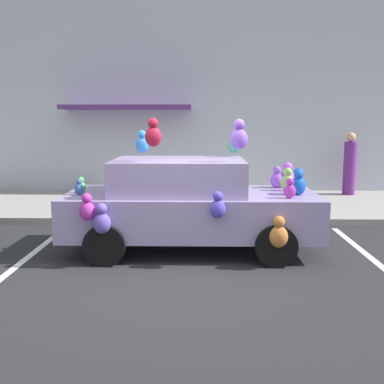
# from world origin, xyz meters

# --- Properties ---
(ground_plane) EXTENTS (60.00, 60.00, 0.00)m
(ground_plane) POSITION_xyz_m (0.00, 0.00, 0.00)
(ground_plane) COLOR #262628
(sidewalk) EXTENTS (24.00, 4.00, 0.15)m
(sidewalk) POSITION_xyz_m (0.00, 5.00, 0.07)
(sidewalk) COLOR gray
(sidewalk) RESTS_ON ground
(storefront_building) EXTENTS (24.00, 1.25, 6.40)m
(storefront_building) POSITION_xyz_m (-0.02, 7.14, 3.19)
(storefront_building) COLOR #B2B7C1
(storefront_building) RESTS_ON ground
(parking_stripe_front) EXTENTS (0.12, 3.60, 0.01)m
(parking_stripe_front) POSITION_xyz_m (3.11, 1.00, 0.00)
(parking_stripe_front) COLOR silver
(parking_stripe_front) RESTS_ON ground
(parking_stripe_rear) EXTENTS (0.12, 3.60, 0.01)m
(parking_stripe_rear) POSITION_xyz_m (-2.41, 1.00, 0.00)
(parking_stripe_rear) COLOR silver
(parking_stripe_rear) RESTS_ON ground
(plush_covered_car) EXTENTS (4.17, 2.16, 2.23)m
(plush_covered_car) POSITION_xyz_m (0.19, 1.21, 0.81)
(plush_covered_car) COLOR #9886B3
(plush_covered_car) RESTS_ON ground
(teddy_bear_on_sidewalk) EXTENTS (0.39, 0.32, 0.74)m
(teddy_bear_on_sidewalk) POSITION_xyz_m (0.87, 3.44, 0.49)
(teddy_bear_on_sidewalk) COLOR pink
(teddy_bear_on_sidewalk) RESTS_ON sidewalk
(pedestrian_near_shopfront) EXTENTS (0.34, 0.34, 1.71)m
(pedestrian_near_shopfront) POSITION_xyz_m (4.49, 6.30, 0.96)
(pedestrian_near_shopfront) COLOR #66257D
(pedestrian_near_shopfront) RESTS_ON sidewalk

